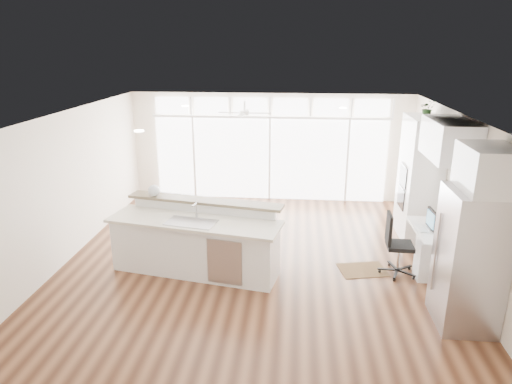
{
  "coord_description": "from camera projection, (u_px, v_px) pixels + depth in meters",
  "views": [
    {
      "loc": [
        0.69,
        -7.31,
        3.84
      ],
      "look_at": [
        -0.04,
        0.6,
        1.26
      ],
      "focal_mm": 32.0,
      "sensor_mm": 36.0,
      "label": 1
    }
  ],
  "objects": [
    {
      "name": "floor",
      "position": [
        255.0,
        269.0,
        8.17
      ],
      "size": [
        7.0,
        8.0,
        0.02
      ],
      "primitive_type": "cube",
      "color": "#442414",
      "rests_on": "ground"
    },
    {
      "name": "ceiling",
      "position": [
        255.0,
        118.0,
        7.33
      ],
      "size": [
        7.0,
        8.0,
        0.02
      ],
      "primitive_type": "cube",
      "color": "silver",
      "rests_on": "wall_back"
    },
    {
      "name": "wall_back",
      "position": [
        270.0,
        147.0,
        11.54
      ],
      "size": [
        7.0,
        0.04,
        2.7
      ],
      "primitive_type": "cube",
      "color": "white",
      "rests_on": "floor"
    },
    {
      "name": "wall_front",
      "position": [
        212.0,
        345.0,
        3.96
      ],
      "size": [
        7.0,
        0.04,
        2.7
      ],
      "primitive_type": "cube",
      "color": "white",
      "rests_on": "floor"
    },
    {
      "name": "wall_left",
      "position": [
        58.0,
        192.0,
        8.06
      ],
      "size": [
        0.04,
        8.0,
        2.7
      ],
      "primitive_type": "cube",
      "color": "white",
      "rests_on": "floor"
    },
    {
      "name": "wall_right",
      "position": [
        468.0,
        204.0,
        7.45
      ],
      "size": [
        0.04,
        8.0,
        2.7
      ],
      "primitive_type": "cube",
      "color": "white",
      "rests_on": "floor"
    },
    {
      "name": "glass_wall",
      "position": [
        270.0,
        159.0,
        11.57
      ],
      "size": [
        5.8,
        0.06,
        2.08
      ],
      "primitive_type": "cube",
      "color": "white",
      "rests_on": "wall_back"
    },
    {
      "name": "transom_row",
      "position": [
        270.0,
        107.0,
        11.16
      ],
      "size": [
        5.9,
        0.06,
        0.4
      ],
      "primitive_type": "cube",
      "color": "white",
      "rests_on": "wall_back"
    },
    {
      "name": "desk_window",
      "position": [
        461.0,
        187.0,
        7.67
      ],
      "size": [
        0.04,
        0.85,
        0.85
      ],
      "primitive_type": "cube",
      "color": "silver",
      "rests_on": "wall_right"
    },
    {
      "name": "ceiling_fan",
      "position": [
        245.0,
        108.0,
        10.1
      ],
      "size": [
        1.16,
        1.16,
        0.32
      ],
      "primitive_type": "cube",
      "color": "white",
      "rests_on": "ceiling"
    },
    {
      "name": "recessed_lights",
      "position": [
        256.0,
        118.0,
        7.53
      ],
      "size": [
        3.4,
        3.0,
        0.02
      ],
      "primitive_type": "cube",
      "color": "white",
      "rests_on": "ceiling"
    },
    {
      "name": "oven_cabinet",
      "position": [
        420.0,
        179.0,
        9.21
      ],
      "size": [
        0.64,
        1.2,
        2.5
      ],
      "primitive_type": "cube",
      "color": "white",
      "rests_on": "floor"
    },
    {
      "name": "desk_nook",
      "position": [
        433.0,
        249.0,
        8.06
      ],
      "size": [
        0.72,
        1.3,
        0.76
      ],
      "primitive_type": "cube",
      "color": "white",
      "rests_on": "floor"
    },
    {
      "name": "upper_cabinets",
      "position": [
        450.0,
        140.0,
        7.45
      ],
      "size": [
        0.64,
        1.3,
        0.64
      ],
      "primitive_type": "cube",
      "color": "white",
      "rests_on": "wall_right"
    },
    {
      "name": "refrigerator",
      "position": [
        470.0,
        259.0,
        6.31
      ],
      "size": [
        0.76,
        0.9,
        2.0
      ],
      "primitive_type": "cube",
      "color": "#B2B2B7",
      "rests_on": "floor"
    },
    {
      "name": "fridge_cabinet",
      "position": [
        489.0,
        169.0,
        5.9
      ],
      "size": [
        0.64,
        0.9,
        0.6
      ],
      "primitive_type": "cube",
      "color": "white",
      "rests_on": "wall_right"
    },
    {
      "name": "framed_photos",
      "position": [
        449.0,
        185.0,
        8.3
      ],
      "size": [
        0.06,
        0.22,
        0.8
      ],
      "primitive_type": "cube",
      "color": "black",
      "rests_on": "wall_right"
    },
    {
      "name": "kitchen_island",
      "position": [
        195.0,
        241.0,
        7.9
      ],
      "size": [
        3.15,
        1.67,
        1.19
      ],
      "primitive_type": "cube",
      "rotation": [
        0.0,
        0.0,
        -0.19
      ],
      "color": "white",
      "rests_on": "floor"
    },
    {
      "name": "rug",
      "position": [
        363.0,
        270.0,
        8.13
      ],
      "size": [
        0.92,
        0.75,
        0.01
      ],
      "primitive_type": "cube",
      "rotation": [
        0.0,
        0.0,
        0.22
      ],
      "color": "#392412",
      "rests_on": "floor"
    },
    {
      "name": "office_chair",
      "position": [
        400.0,
        245.0,
        7.83
      ],
      "size": [
        0.59,
        0.55,
        1.1
      ],
      "primitive_type": "cube",
      "rotation": [
        0.0,
        0.0,
        -0.03
      ],
      "color": "black",
      "rests_on": "floor"
    },
    {
      "name": "fishbowl",
      "position": [
        154.0,
        191.0,
        8.3
      ],
      "size": [
        0.27,
        0.27,
        0.21
      ],
      "primitive_type": "sphere",
      "rotation": [
        0.0,
        0.0,
        -0.29
      ],
      "color": "silver",
      "rests_on": "kitchen_island"
    },
    {
      "name": "monitor",
      "position": [
        432.0,
        219.0,
        7.89
      ],
      "size": [
        0.1,
        0.45,
        0.37
      ],
      "primitive_type": "cube",
      "rotation": [
        0.0,
        0.0,
        0.05
      ],
      "color": "black",
      "rests_on": "desk_nook"
    },
    {
      "name": "keyboard",
      "position": [
        421.0,
        229.0,
        7.96
      ],
      "size": [
        0.14,
        0.34,
        0.02
      ],
      "primitive_type": "cube",
      "rotation": [
        0.0,
        0.0,
        0.05
      ],
      "color": "silver",
      "rests_on": "desk_nook"
    },
    {
      "name": "potted_plant",
      "position": [
        427.0,
        110.0,
        8.78
      ],
      "size": [
        0.3,
        0.33,
        0.25
      ],
      "primitive_type": "imported",
      "rotation": [
        0.0,
        0.0,
        -0.03
      ],
      "color": "#284F21",
      "rests_on": "oven_cabinet"
    }
  ]
}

